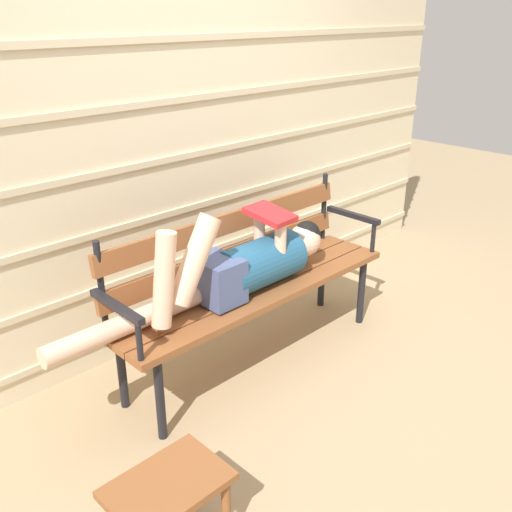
% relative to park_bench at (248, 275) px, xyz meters
% --- Properties ---
extents(ground_plane, '(12.00, 12.00, 0.00)m').
position_rel_park_bench_xyz_m(ground_plane, '(0.00, -0.18, -0.52)').
color(ground_plane, tan).
extents(house_siding, '(4.88, 0.08, 2.20)m').
position_rel_park_bench_xyz_m(house_siding, '(0.00, 0.54, 0.58)').
color(house_siding, beige).
rests_on(house_siding, ground).
extents(park_bench, '(1.77, 0.43, 0.91)m').
position_rel_park_bench_xyz_m(park_bench, '(0.00, 0.00, 0.00)').
color(park_bench, brown).
rests_on(park_bench, ground).
extents(reclining_person, '(1.69, 0.26, 0.54)m').
position_rel_park_bench_xyz_m(reclining_person, '(-0.12, -0.07, 0.11)').
color(reclining_person, '#23567A').
extents(footstool, '(0.43, 0.29, 0.33)m').
position_rel_park_bench_xyz_m(footstool, '(-1.11, -0.76, -0.25)').
color(footstool, brown).
rests_on(footstool, ground).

